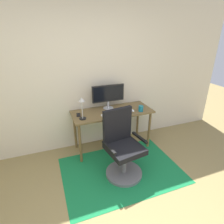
% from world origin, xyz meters
% --- Properties ---
extents(wall_back, '(6.00, 0.10, 2.60)m').
position_xyz_m(wall_back, '(0.00, 2.20, 1.30)').
color(wall_back, beige).
rests_on(wall_back, ground).
extents(area_rug, '(1.82, 1.28, 0.01)m').
position_xyz_m(area_rug, '(0.39, 1.18, 0.00)').
color(area_rug, '#16733C').
rests_on(area_rug, ground).
extents(desk, '(1.40, 0.57, 0.74)m').
position_xyz_m(desk, '(0.49, 1.85, 0.66)').
color(desk, brown).
rests_on(desk, ground).
extents(monitor, '(0.58, 0.18, 0.43)m').
position_xyz_m(monitor, '(0.46, 1.99, 1.01)').
color(monitor, '#B2B2B7').
rests_on(monitor, desk).
extents(keyboard, '(0.43, 0.13, 0.02)m').
position_xyz_m(keyboard, '(0.46, 1.68, 0.75)').
color(keyboard, white).
rests_on(keyboard, desk).
extents(computer_mouse, '(0.06, 0.10, 0.03)m').
position_xyz_m(computer_mouse, '(0.81, 1.70, 0.76)').
color(computer_mouse, white).
rests_on(computer_mouse, desk).
extents(coffee_cup, '(0.08, 0.08, 0.10)m').
position_xyz_m(coffee_cup, '(0.95, 1.66, 0.79)').
color(coffee_cup, '#147087').
rests_on(coffee_cup, desk).
extents(cell_phone, '(0.09, 0.15, 0.01)m').
position_xyz_m(cell_phone, '(-0.10, 1.88, 0.75)').
color(cell_phone, black).
rests_on(cell_phone, desk).
extents(desk_lamp, '(0.11, 0.11, 0.36)m').
position_xyz_m(desk_lamp, '(-0.07, 1.72, 0.99)').
color(desk_lamp, black).
rests_on(desk_lamp, desk).
extents(office_chair, '(0.61, 0.55, 1.02)m').
position_xyz_m(office_chair, '(0.38, 1.14, 0.41)').
color(office_chair, slate).
rests_on(office_chair, ground).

